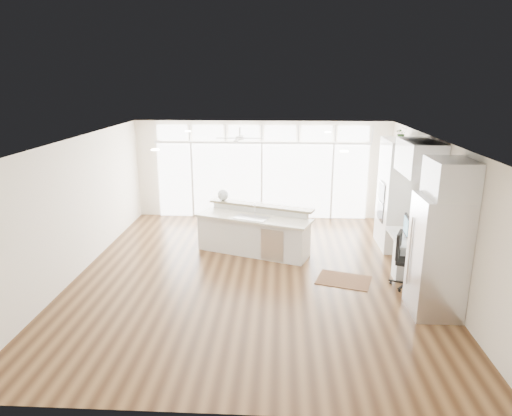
{
  "coord_description": "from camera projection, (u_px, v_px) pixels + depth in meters",
  "views": [
    {
      "loc": [
        0.52,
        -8.46,
        3.8
      ],
      "look_at": [
        0.02,
        0.6,
        1.22
      ],
      "focal_mm": 32.0,
      "sensor_mm": 36.0,
      "label": 1
    }
  ],
  "objects": [
    {
      "name": "desk_nook",
      "position": [
        408.0,
        254.0,
        9.21
      ],
      "size": [
        0.72,
        1.3,
        0.76
      ],
      "primitive_type": "cube",
      "color": "silver",
      "rests_on": "floor"
    },
    {
      "name": "kitchen_island",
      "position": [
        253.0,
        231.0,
        10.18
      ],
      "size": [
        2.77,
        1.82,
        1.03
      ],
      "primitive_type": "cube",
      "rotation": [
        0.0,
        0.0,
        -0.36
      ],
      "color": "silver",
      "rests_on": "floor"
    },
    {
      "name": "office_chair",
      "position": [
        409.0,
        261.0,
        8.49
      ],
      "size": [
        0.7,
        0.68,
        1.06
      ],
      "primitive_type": "cube",
      "rotation": [
        0.0,
        0.0,
        -0.39
      ],
      "color": "black",
      "rests_on": "floor"
    },
    {
      "name": "transom_row",
      "position": [
        262.0,
        133.0,
        12.32
      ],
      "size": [
        5.9,
        0.06,
        0.4
      ],
      "primitive_type": "cube",
      "color": "white",
      "rests_on": "wall_back"
    },
    {
      "name": "framed_photos",
      "position": [
        421.0,
        198.0,
        9.51
      ],
      "size": [
        0.06,
        0.22,
        0.8
      ],
      "primitive_type": "cube",
      "color": "black",
      "rests_on": "wall_right"
    },
    {
      "name": "potted_plant",
      "position": [
        401.0,
        135.0,
        10.04
      ],
      "size": [
        0.27,
        0.29,
        0.22
      ],
      "primitive_type": "imported",
      "rotation": [
        0.0,
        0.0,
        0.06
      ],
      "color": "#335E28",
      "rests_on": "oven_cabinet"
    },
    {
      "name": "recessed_lights",
      "position": [
        254.0,
        140.0,
        8.65
      ],
      "size": [
        3.4,
        3.0,
        0.02
      ],
      "primitive_type": "cube",
      "color": "silver",
      "rests_on": "ceiling"
    },
    {
      "name": "fishbowl",
      "position": [
        223.0,
        195.0,
        10.72
      ],
      "size": [
        0.33,
        0.33,
        0.27
      ],
      "primitive_type": "sphere",
      "rotation": [
        0.0,
        0.0,
        -0.26
      ],
      "color": "silver",
      "rests_on": "kitchen_island"
    },
    {
      "name": "wall_front",
      "position": [
        231.0,
        311.0,
        4.98
      ],
      "size": [
        7.0,
        0.04,
        2.7
      ],
      "primitive_type": "cube",
      "color": "white",
      "rests_on": "floor"
    },
    {
      "name": "monitor",
      "position": [
        407.0,
        226.0,
        9.05
      ],
      "size": [
        0.14,
        0.54,
        0.45
      ],
      "primitive_type": "cube",
      "rotation": [
        0.0,
        0.0,
        -0.09
      ],
      "color": "black",
      "rests_on": "desk_nook"
    },
    {
      "name": "wall_left",
      "position": [
        77.0,
        207.0,
        9.01
      ],
      "size": [
        0.04,
        8.0,
        2.7
      ],
      "primitive_type": "cube",
      "color": "white",
      "rests_on": "floor"
    },
    {
      "name": "wall_right",
      "position": [
        437.0,
        213.0,
        8.64
      ],
      "size": [
        0.04,
        8.0,
        2.7
      ],
      "primitive_type": "cube",
      "color": "white",
      "rests_on": "floor"
    },
    {
      "name": "ceiling_fan",
      "position": [
        240.0,
        134.0,
        11.23
      ],
      "size": [
        1.16,
        1.16,
        0.32
      ],
      "primitive_type": "cube",
      "color": "silver",
      "rests_on": "ceiling"
    },
    {
      "name": "refrigerator",
      "position": [
        438.0,
        256.0,
        7.46
      ],
      "size": [
        0.76,
        0.9,
        2.0
      ],
      "primitive_type": "cube",
      "color": "silver",
      "rests_on": "floor"
    },
    {
      "name": "rug",
      "position": [
        344.0,
        280.0,
        8.9
      ],
      "size": [
        1.18,
        1.0,
        0.01
      ],
      "primitive_type": "cube",
      "rotation": [
        0.0,
        0.0,
        -0.3
      ],
      "color": "#3A2012",
      "rests_on": "floor"
    },
    {
      "name": "keyboard",
      "position": [
        398.0,
        236.0,
        9.12
      ],
      "size": [
        0.16,
        0.36,
        0.02
      ],
      "primitive_type": "cube",
      "rotation": [
        0.0,
        0.0,
        -0.08
      ],
      "color": "silver",
      "rests_on": "desk_nook"
    },
    {
      "name": "upper_cabinets",
      "position": [
        420.0,
        158.0,
        8.67
      ],
      "size": [
        0.64,
        1.3,
        0.64
      ],
      "primitive_type": "cube",
      "color": "silver",
      "rests_on": "wall_right"
    },
    {
      "name": "ceiling",
      "position": [
        253.0,
        140.0,
        8.45
      ],
      "size": [
        7.0,
        8.0,
        0.02
      ],
      "primitive_type": "cube",
      "color": "white",
      "rests_on": "wall_back"
    },
    {
      "name": "floor",
      "position": [
        253.0,
        275.0,
        9.2
      ],
      "size": [
        7.0,
        8.0,
        0.02
      ],
      "primitive_type": "cube",
      "color": "#3F2613",
      "rests_on": "ground"
    },
    {
      "name": "fridge_cabinet",
      "position": [
        451.0,
        178.0,
        7.1
      ],
      "size": [
        0.64,
        0.9,
        0.6
      ],
      "primitive_type": "cube",
      "color": "silver",
      "rests_on": "wall_right"
    },
    {
      "name": "oven_cabinet",
      "position": [
        396.0,
        194.0,
        10.41
      ],
      "size": [
        0.64,
        1.2,
        2.5
      ],
      "primitive_type": "cube",
      "color": "silver",
      "rests_on": "floor"
    },
    {
      "name": "desk_window",
      "position": [
        431.0,
        198.0,
        8.87
      ],
      "size": [
        0.04,
        0.85,
        0.85
      ],
      "primitive_type": "cube",
      "color": "white",
      "rests_on": "wall_right"
    },
    {
      "name": "wall_back",
      "position": [
        262.0,
        170.0,
        12.66
      ],
      "size": [
        7.0,
        0.04,
        2.7
      ],
      "primitive_type": "cube",
      "color": "white",
      "rests_on": "floor"
    },
    {
      "name": "glass_wall",
      "position": [
        262.0,
        181.0,
        12.69
      ],
      "size": [
        5.8,
        0.06,
        2.08
      ],
      "primitive_type": "cube",
      "color": "white",
      "rests_on": "wall_back"
    }
  ]
}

